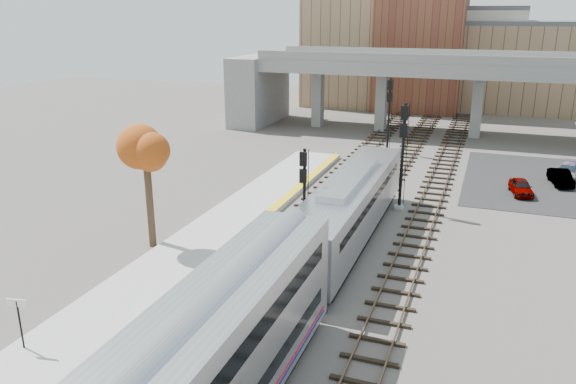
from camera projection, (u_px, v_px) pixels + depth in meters
The scene contains 16 objects.
ground at pixel (279, 311), 27.10m from camera, with size 160.00×160.00×0.00m, color #47423D.
platform at pixel (150, 284), 29.42m from camera, with size 4.50×60.00×0.35m, color #9E9E99.
yellow_strip at pixel (181, 287), 28.74m from camera, with size 0.70×60.00×0.01m, color yellow.
tracks at pixel (358, 225), 37.95m from camera, with size 10.70×95.00×0.25m.
overpass at pixel (460, 85), 63.94m from camera, with size 54.00×12.00×9.50m.
buildings_far at pixel (446, 53), 83.79m from camera, with size 43.00×21.00×20.60m.
parking_lot at pixel (551, 182), 47.54m from camera, with size 14.00×18.00×0.04m, color black.
locomotive at pixel (350, 206), 34.83m from camera, with size 3.02×19.05×4.10m.
signal_mast_near at pixel (304, 205), 32.81m from camera, with size 0.60×0.64×6.39m.
signal_mast_mid at pixel (402, 156), 39.92m from camera, with size 0.60×0.64×7.79m.
signal_mast_far at pixel (389, 115), 56.63m from camera, with size 0.60×0.64×7.55m.
station_sign at pixel (18, 313), 23.07m from camera, with size 0.89×0.21×2.27m.
tree at pixel (146, 155), 32.93m from camera, with size 3.60×3.60×7.78m.
car_a at pixel (521, 187), 44.21m from camera, with size 1.43×3.56×1.21m, color #99999E.
car_b at pixel (561, 177), 46.65m from camera, with size 1.33×3.81×1.26m, color #99999E.
car_c at pixel (567, 171), 48.43m from camera, with size 1.80×4.43×1.28m, color #99999E.
Camera 1 is at (8.69, -22.41, 13.80)m, focal length 35.00 mm.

